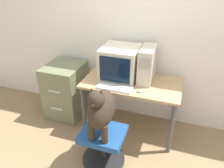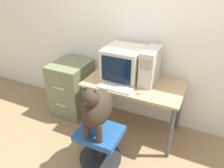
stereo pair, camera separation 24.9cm
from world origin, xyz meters
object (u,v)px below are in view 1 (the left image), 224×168
(crt_monitor, at_px, (120,63))
(office_chair, at_px, (103,145))
(dog, at_px, (101,109))
(pc_tower, at_px, (147,64))
(keyboard, at_px, (114,88))
(filing_cabinet, at_px, (66,90))

(crt_monitor, xyz_separation_m, office_chair, (0.04, -0.74, -0.71))
(dog, bearing_deg, pc_tower, 69.31)
(keyboard, distance_m, filing_cabinet, 0.96)
(filing_cabinet, bearing_deg, keyboard, -18.46)
(dog, bearing_deg, crt_monitor, 92.65)
(dog, height_order, filing_cabinet, dog)
(pc_tower, bearing_deg, filing_cabinet, -177.17)
(keyboard, bearing_deg, office_chair, -88.97)
(keyboard, bearing_deg, dog, -89.06)
(crt_monitor, xyz_separation_m, pc_tower, (0.34, 0.02, 0.01))
(office_chair, bearing_deg, filing_cabinet, 140.49)
(keyboard, bearing_deg, pc_tower, 47.62)
(keyboard, bearing_deg, filing_cabinet, 161.54)
(office_chair, bearing_deg, dog, -90.00)
(pc_tower, height_order, keyboard, pc_tower)
(crt_monitor, bearing_deg, pc_tower, 3.89)
(pc_tower, height_order, office_chair, pc_tower)
(crt_monitor, distance_m, filing_cabinet, 0.98)
(crt_monitor, xyz_separation_m, dog, (0.04, -0.78, -0.18))
(pc_tower, distance_m, keyboard, 0.50)
(office_chair, distance_m, filing_cabinet, 1.12)
(keyboard, relative_size, office_chair, 0.85)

